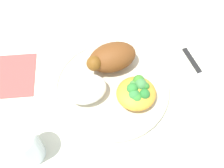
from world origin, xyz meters
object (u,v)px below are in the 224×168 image
object	(u,v)px
mac_cheese_with_broccoli	(137,92)
water_glass	(25,146)
plate	(112,88)
roasted_chicken	(111,58)
rice_pile	(87,91)
napkin	(16,75)
fork	(185,79)
knife	(200,72)

from	to	relation	value
mac_cheese_with_broccoli	water_glass	distance (m)	0.26
plate	mac_cheese_with_broccoli	world-z (taller)	mac_cheese_with_broccoli
plate	roasted_chicken	world-z (taller)	roasted_chicken
rice_pile	mac_cheese_with_broccoli	bearing A→B (deg)	159.17
napkin	mac_cheese_with_broccoli	bearing A→B (deg)	147.76
fork	napkin	size ratio (longest dim) A/B	1.12
plate	napkin	size ratio (longest dim) A/B	2.15
water_glass	fork	bearing A→B (deg)	-171.95
plate	water_glass	distance (m)	0.23
roasted_chicken	knife	size ratio (longest dim) A/B	0.65
roasted_chicken	knife	distance (m)	0.22
roasted_chicken	water_glass	distance (m)	0.27
roasted_chicken	water_glass	bearing A→B (deg)	32.34
plate	mac_cheese_with_broccoli	xyz separation A→B (m)	(-0.04, 0.04, 0.03)
plate	roasted_chicken	xyz separation A→B (m)	(-0.02, -0.06, 0.04)
fork	plate	bearing A→B (deg)	-10.99
fork	water_glass	bearing A→B (deg)	8.05
roasted_chicken	fork	size ratio (longest dim) A/B	0.87
knife	napkin	world-z (taller)	knife
mac_cheese_with_broccoli	napkin	distance (m)	0.30
fork	water_glass	size ratio (longest dim) A/B	1.45
fork	napkin	bearing A→B (deg)	-21.24
rice_pile	napkin	world-z (taller)	rice_pile
roasted_chicken	mac_cheese_with_broccoli	size ratio (longest dim) A/B	1.37
fork	mac_cheese_with_broccoli	bearing A→B (deg)	3.99
mac_cheese_with_broccoli	water_glass	world-z (taller)	water_glass
roasted_chicken	mac_cheese_with_broccoli	bearing A→B (deg)	103.90
plate	napkin	world-z (taller)	plate
roasted_chicken	water_glass	size ratio (longest dim) A/B	1.26
roasted_chicken	plate	bearing A→B (deg)	72.10
rice_pile	napkin	bearing A→B (deg)	-38.82
roasted_chicken	mac_cheese_with_broccoli	world-z (taller)	roasted_chicken
rice_pile	fork	size ratio (longest dim) A/B	0.65
mac_cheese_with_broccoli	fork	distance (m)	0.14
fork	knife	world-z (taller)	knife
plate	water_glass	xyz separation A→B (m)	(0.21, 0.09, 0.04)
roasted_chicken	rice_pile	distance (m)	0.10
rice_pile	fork	xyz separation A→B (m)	(-0.24, 0.03, -0.03)
mac_cheese_with_broccoli	fork	world-z (taller)	mac_cheese_with_broccoli
roasted_chicken	water_glass	xyz separation A→B (m)	(0.23, 0.15, 0.00)
rice_pile	fork	distance (m)	0.24
knife	water_glass	world-z (taller)	water_glass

